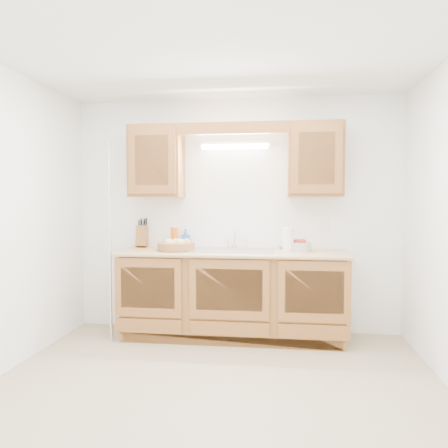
# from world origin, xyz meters

# --- Properties ---
(room) EXTENTS (3.52, 3.50, 2.50)m
(room) POSITION_xyz_m (0.00, 0.00, 1.25)
(room) COLOR tan
(room) RESTS_ON ground
(base_cabinets) EXTENTS (2.20, 0.60, 0.86)m
(base_cabinets) POSITION_xyz_m (0.00, 1.20, 0.44)
(base_cabinets) COLOR #9D602E
(base_cabinets) RESTS_ON ground
(countertop) EXTENTS (2.30, 0.63, 0.04)m
(countertop) POSITION_xyz_m (0.00, 1.19, 0.88)
(countertop) COLOR tan
(countertop) RESTS_ON base_cabinets
(upper_cabinet_left) EXTENTS (0.55, 0.33, 0.75)m
(upper_cabinet_left) POSITION_xyz_m (-0.83, 1.33, 1.83)
(upper_cabinet_left) COLOR #9D602E
(upper_cabinet_left) RESTS_ON room
(upper_cabinet_right) EXTENTS (0.55, 0.33, 0.75)m
(upper_cabinet_right) POSITION_xyz_m (0.83, 1.33, 1.83)
(upper_cabinet_right) COLOR #9D602E
(upper_cabinet_right) RESTS_ON room
(valance) EXTENTS (2.20, 0.05, 0.12)m
(valance) POSITION_xyz_m (0.00, 1.19, 2.14)
(valance) COLOR #9D602E
(valance) RESTS_ON room
(fluorescent_fixture) EXTENTS (0.76, 0.08, 0.08)m
(fluorescent_fixture) POSITION_xyz_m (0.00, 1.42, 2.00)
(fluorescent_fixture) COLOR white
(fluorescent_fixture) RESTS_ON room
(sink) EXTENTS (0.84, 0.46, 0.36)m
(sink) POSITION_xyz_m (0.00, 1.21, 0.83)
(sink) COLOR #9E9EA3
(sink) RESTS_ON countertop
(wire_shelf_pole) EXTENTS (0.03, 0.03, 2.00)m
(wire_shelf_pole) POSITION_xyz_m (-1.20, 0.94, 1.00)
(wire_shelf_pole) COLOR silver
(wire_shelf_pole) RESTS_ON ground
(outlet_plate) EXTENTS (0.08, 0.01, 0.12)m
(outlet_plate) POSITION_xyz_m (0.95, 1.49, 1.15)
(outlet_plate) COLOR white
(outlet_plate) RESTS_ON room
(fruit_basket) EXTENTS (0.48, 0.48, 0.12)m
(fruit_basket) POSITION_xyz_m (-0.58, 1.15, 0.95)
(fruit_basket) COLOR #9C6C3E
(fruit_basket) RESTS_ON countertop
(knife_block) EXTENTS (0.13, 0.20, 0.33)m
(knife_block) POSITION_xyz_m (-1.03, 1.44, 1.02)
(knife_block) COLOR #9D602E
(knife_block) RESTS_ON countertop
(orange_canister) EXTENTS (0.10, 0.10, 0.24)m
(orange_canister) POSITION_xyz_m (-0.64, 1.34, 1.02)
(orange_canister) COLOR #DE5D0C
(orange_canister) RESTS_ON countertop
(soap_bottle) EXTENTS (0.11, 0.11, 0.20)m
(soap_bottle) POSITION_xyz_m (-0.54, 1.42, 1.00)
(soap_bottle) COLOR blue
(soap_bottle) RESTS_ON countertop
(sponge) EXTENTS (0.13, 0.10, 0.02)m
(sponge) POSITION_xyz_m (0.54, 1.43, 0.91)
(sponge) COLOR #CC333F
(sponge) RESTS_ON countertop
(paper_towel) EXTENTS (0.14, 0.14, 0.29)m
(paper_towel) POSITION_xyz_m (0.56, 1.21, 1.02)
(paper_towel) COLOR silver
(paper_towel) RESTS_ON countertop
(apple_bowl) EXTENTS (0.26, 0.26, 0.13)m
(apple_bowl) POSITION_xyz_m (0.68, 1.25, 0.95)
(apple_bowl) COLOR silver
(apple_bowl) RESTS_ON countertop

